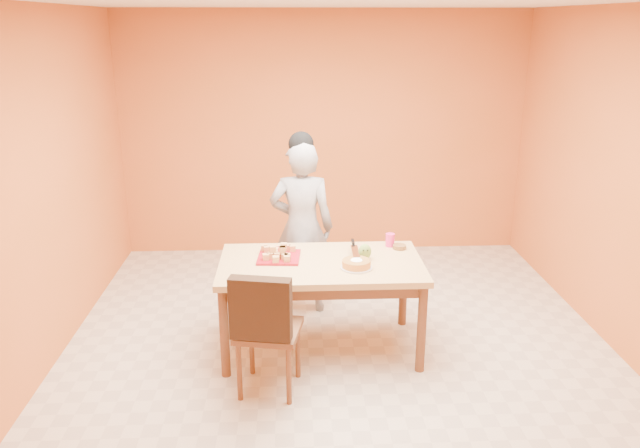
{
  "coord_description": "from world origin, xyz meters",
  "views": [
    {
      "loc": [
        -0.37,
        -4.42,
        2.56
      ],
      "look_at": [
        -0.15,
        0.3,
        1.02
      ],
      "focal_mm": 35.0,
      "sensor_mm": 36.0,
      "label": 1
    }
  ],
  "objects_px": {
    "dining_table": "(321,273)",
    "pastry_platter": "(279,257)",
    "magenta_glass": "(390,240)",
    "checker_tin": "(399,247)",
    "egg_ornament": "(365,252)",
    "sponge_cake": "(356,264)",
    "dining_chair": "(268,328)",
    "person": "(302,228)",
    "red_dinner_plate": "(281,251)"
  },
  "relations": [
    {
      "from": "sponge_cake",
      "to": "egg_ornament",
      "type": "relative_size",
      "value": 1.7
    },
    {
      "from": "person",
      "to": "checker_tin",
      "type": "height_order",
      "value": "person"
    },
    {
      "from": "dining_table",
      "to": "egg_ornament",
      "type": "relative_size",
      "value": 12.37
    },
    {
      "from": "dining_chair",
      "to": "red_dinner_plate",
      "type": "bearing_deg",
      "value": 95.29
    },
    {
      "from": "dining_chair",
      "to": "red_dinner_plate",
      "type": "xyz_separation_m",
      "value": [
        0.08,
        0.82,
        0.27
      ]
    },
    {
      "from": "person",
      "to": "pastry_platter",
      "type": "relative_size",
      "value": 4.8
    },
    {
      "from": "egg_ornament",
      "to": "checker_tin",
      "type": "bearing_deg",
      "value": 41.99
    },
    {
      "from": "egg_ornament",
      "to": "sponge_cake",
      "type": "bearing_deg",
      "value": -109.34
    },
    {
      "from": "sponge_cake",
      "to": "egg_ornament",
      "type": "height_order",
      "value": "egg_ornament"
    },
    {
      "from": "dining_table",
      "to": "magenta_glass",
      "type": "relative_size",
      "value": 14.66
    },
    {
      "from": "red_dinner_plate",
      "to": "person",
      "type": "bearing_deg",
      "value": 70.77
    },
    {
      "from": "checker_tin",
      "to": "egg_ornament",
      "type": "bearing_deg",
      "value": -144.13
    },
    {
      "from": "dining_chair",
      "to": "person",
      "type": "xyz_separation_m",
      "value": [
        0.27,
        1.35,
        0.3
      ]
    },
    {
      "from": "pastry_platter",
      "to": "checker_tin",
      "type": "height_order",
      "value": "checker_tin"
    },
    {
      "from": "egg_ornament",
      "to": "dining_table",
      "type": "bearing_deg",
      "value": -168.48
    },
    {
      "from": "dining_chair",
      "to": "magenta_glass",
      "type": "distance_m",
      "value": 1.4
    },
    {
      "from": "dining_table",
      "to": "person",
      "type": "bearing_deg",
      "value": 100.15
    },
    {
      "from": "red_dinner_plate",
      "to": "magenta_glass",
      "type": "distance_m",
      "value": 0.92
    },
    {
      "from": "checker_tin",
      "to": "person",
      "type": "bearing_deg",
      "value": 148.28
    },
    {
      "from": "pastry_platter",
      "to": "egg_ornament",
      "type": "xyz_separation_m",
      "value": [
        0.68,
        -0.06,
        0.05
      ]
    },
    {
      "from": "dining_table",
      "to": "pastry_platter",
      "type": "relative_size",
      "value": 4.85
    },
    {
      "from": "dining_chair",
      "to": "sponge_cake",
      "type": "xyz_separation_m",
      "value": [
        0.67,
        0.45,
        0.3
      ]
    },
    {
      "from": "checker_tin",
      "to": "pastry_platter",
      "type": "bearing_deg",
      "value": -170.19
    },
    {
      "from": "pastry_platter",
      "to": "red_dinner_plate",
      "type": "height_order",
      "value": "pastry_platter"
    },
    {
      "from": "dining_table",
      "to": "egg_ornament",
      "type": "distance_m",
      "value": 0.38
    },
    {
      "from": "sponge_cake",
      "to": "magenta_glass",
      "type": "bearing_deg",
      "value": 55.01
    },
    {
      "from": "dining_chair",
      "to": "egg_ornament",
      "type": "bearing_deg",
      "value": 50.88
    },
    {
      "from": "red_dinner_plate",
      "to": "pastry_platter",
      "type": "bearing_deg",
      "value": -95.07
    },
    {
      "from": "dining_chair",
      "to": "person",
      "type": "height_order",
      "value": "person"
    },
    {
      "from": "pastry_platter",
      "to": "dining_chair",
      "type": "bearing_deg",
      "value": -95.84
    },
    {
      "from": "dining_chair",
      "to": "egg_ornament",
      "type": "relative_size",
      "value": 7.41
    },
    {
      "from": "magenta_glass",
      "to": "egg_ornament",
      "type": "bearing_deg",
      "value": -129.9
    },
    {
      "from": "dining_chair",
      "to": "magenta_glass",
      "type": "bearing_deg",
      "value": 53.77
    },
    {
      "from": "checker_tin",
      "to": "dining_chair",
      "type": "bearing_deg",
      "value": -141.27
    },
    {
      "from": "dining_chair",
      "to": "sponge_cake",
      "type": "distance_m",
      "value": 0.86
    },
    {
      "from": "pastry_platter",
      "to": "checker_tin",
      "type": "distance_m",
      "value": 1.01
    },
    {
      "from": "dining_chair",
      "to": "sponge_cake",
      "type": "height_order",
      "value": "dining_chair"
    },
    {
      "from": "dining_table",
      "to": "pastry_platter",
      "type": "xyz_separation_m",
      "value": [
        -0.33,
        0.09,
        0.1
      ]
    },
    {
      "from": "red_dinner_plate",
      "to": "magenta_glass",
      "type": "xyz_separation_m",
      "value": [
        0.92,
        0.1,
        0.05
      ]
    },
    {
      "from": "magenta_glass",
      "to": "dining_chair",
      "type": "bearing_deg",
      "value": -137.24
    },
    {
      "from": "egg_ornament",
      "to": "magenta_glass",
      "type": "bearing_deg",
      "value": 56.22
    },
    {
      "from": "sponge_cake",
      "to": "magenta_glass",
      "type": "xyz_separation_m",
      "value": [
        0.33,
        0.48,
        0.02
      ]
    },
    {
      "from": "person",
      "to": "magenta_glass",
      "type": "distance_m",
      "value": 0.85
    },
    {
      "from": "dining_chair",
      "to": "egg_ornament",
      "type": "distance_m",
      "value": 1.03
    },
    {
      "from": "red_dinner_plate",
      "to": "sponge_cake",
      "type": "xyz_separation_m",
      "value": [
        0.58,
        -0.37,
        0.03
      ]
    },
    {
      "from": "sponge_cake",
      "to": "person",
      "type": "bearing_deg",
      "value": 113.82
    },
    {
      "from": "pastry_platter",
      "to": "checker_tin",
      "type": "xyz_separation_m",
      "value": [
        1.0,
        0.17,
        0.01
      ]
    },
    {
      "from": "dining_chair",
      "to": "pastry_platter",
      "type": "distance_m",
      "value": 0.74
    },
    {
      "from": "dining_chair",
      "to": "dining_table",
      "type": "bearing_deg",
      "value": 66.91
    },
    {
      "from": "dining_table",
      "to": "sponge_cake",
      "type": "bearing_deg",
      "value": -29.15
    }
  ]
}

